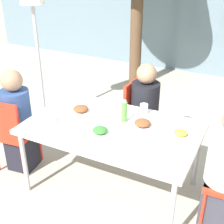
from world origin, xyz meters
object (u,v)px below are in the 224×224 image
Objects in this scene: chair_far at (140,111)px; chair_left at (10,130)px; bottle at (124,111)px; salad_bowl at (45,120)px; person_left at (18,123)px; drinking_cup at (144,109)px; person_far at (144,113)px.

chair_left is at bearing -43.06° from chair_far.
bottle is at bearing 9.91° from chair_left.
chair_left is 1.25m from bottle.
salad_bowl is at bearing -151.63° from bottle.
person_left is 1.37m from chair_far.
chair_left is at bearing -163.24° from bottle.
drinking_cup is (1.26, 0.58, 0.27)m from chair_left.
person_far is 1.18m from salad_bowl.
chair_left is 1.00× the size of chair_far.
chair_far is 4.65× the size of salad_bowl.
chair_far is 0.10m from person_far.
chair_left is 0.76× the size of person_left.
drinking_cup is (1.22, 0.49, 0.22)m from person_left.
person_left is 1.40m from person_far.
chair_far reaches higher than drinking_cup.
drinking_cup reaches higher than salad_bowl.
person_far is (1.14, 0.95, 0.02)m from chair_left.
chair_far reaches higher than salad_bowl.
salad_bowl is at bearing -30.41° from person_far.
person_left is 5.17× the size of bottle.
chair_left and chair_far have the same top height.
person_left is (0.04, 0.09, 0.05)m from chair_left.
chair_far is at bearing 36.63° from chair_left.
chair_far is at bearing -121.96° from person_far.
person_left is 1.03× the size of person_far.
bottle reaches higher than salad_bowl.
bottle is (0.02, -0.60, 0.30)m from person_far.
chair_left is 8.23× the size of drinking_cup.
person_far is at bearing 56.13° from salad_bowl.
chair_far is at bearing 35.19° from person_left.
drinking_cup is (0.13, -0.37, 0.25)m from person_far.
person_left is 1.18m from bottle.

